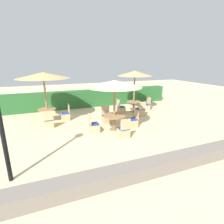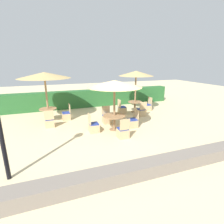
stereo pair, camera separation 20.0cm
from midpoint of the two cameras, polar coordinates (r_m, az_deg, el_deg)
ground_plane at (r=8.37m, az=0.82°, el=-7.00°), size 40.00×40.00×0.00m
hedge_row at (r=13.30m, az=-8.33°, el=4.42°), size 13.00×0.70×1.25m
stone_border at (r=5.77m, az=13.59°, el=-16.67°), size 10.00×0.56×0.42m
parasol_center at (r=8.25m, az=0.10°, el=9.15°), size 2.60×2.60×2.46m
round_table_center at (r=8.62m, az=0.10°, el=-2.09°), size 1.10×1.10×0.75m
patio_chair_center_east at (r=9.12m, az=6.11°, el=-3.33°), size 0.46×0.46×0.93m
patio_chair_center_south at (r=7.85m, az=3.06°, el=-6.57°), size 0.46×0.46×0.93m
patio_chair_center_north at (r=9.65m, az=-2.38°, el=-2.16°), size 0.46×0.46×0.93m
patio_chair_center_west at (r=8.46m, az=-6.64°, el=-4.93°), size 0.46×0.46×0.93m
parasol_back_right at (r=11.55m, az=6.95°, el=12.33°), size 2.25×2.25×2.72m
round_table_back_right at (r=11.85m, az=6.62°, el=2.60°), size 0.93×0.93×0.71m
patio_chair_back_right_east at (r=12.38m, az=10.57°, el=1.70°), size 0.46×0.46×0.93m
patio_chair_back_right_south at (r=11.12m, az=8.78°, el=0.15°), size 0.46×0.46×0.93m
patio_chair_back_right_west at (r=11.53m, az=2.38°, el=0.91°), size 0.46×0.46×0.93m
parasol_back_left at (r=10.11m, az=-22.08°, el=10.98°), size 2.77×2.77×2.76m
round_table_back_left at (r=10.44m, az=-20.93°, el=-0.05°), size 0.95×0.95×0.75m
patio_chair_back_left_south at (r=9.62m, az=-20.44°, el=-3.26°), size 0.46×0.46×0.93m
patio_chair_back_left_east at (r=10.52m, az=-15.39°, el=-1.18°), size 0.46×0.46×0.93m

